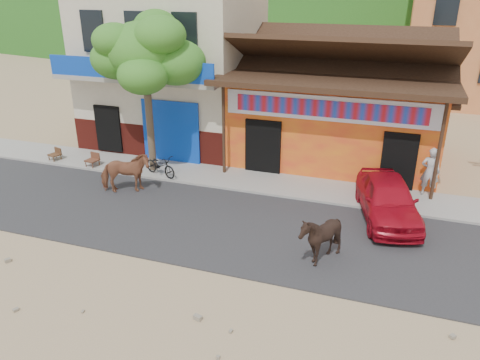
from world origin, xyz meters
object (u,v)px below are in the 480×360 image
at_px(cow_tan, 125,173).
at_px(pedestrian, 430,172).
at_px(cow_dark, 320,238).
at_px(red_car, 388,199).
at_px(tree, 148,95).
at_px(scooter, 160,165).
at_px(cafe_chair_left, 54,149).
at_px(cafe_chair_right, 91,155).

bearing_deg(cow_tan, pedestrian, -99.76).
relative_size(cow_dark, red_car, 0.37).
height_order(tree, pedestrian, tree).
bearing_deg(cow_dark, cow_tan, -125.47).
bearing_deg(cow_tan, red_car, -110.43).
bearing_deg(red_car, scooter, 161.06).
bearing_deg(pedestrian, cow_dark, 66.53).
distance_m(tree, red_car, 9.38).
bearing_deg(cafe_chair_left, cow_dark, -0.44).
relative_size(tree, pedestrian, 3.45).
height_order(cow_tan, cafe_chair_right, cow_tan).
bearing_deg(cow_tan, cafe_chair_right, 31.33).
distance_m(scooter, pedestrian, 9.78).
height_order(red_car, cafe_chair_left, red_car).
height_order(tree, cow_tan, tree).
bearing_deg(cafe_chair_left, tree, 23.61).
bearing_deg(cafe_chair_right, pedestrian, 16.08).
bearing_deg(cafe_chair_right, red_car, 6.28).
relative_size(cow_tan, red_car, 0.44).
bearing_deg(scooter, red_car, -74.37).
xyz_separation_m(cow_dark, cafe_chair_right, (-9.90, 3.93, -0.16)).
relative_size(cow_dark, cafe_chair_right, 1.49).
bearing_deg(tree, cow_dark, -30.84).
bearing_deg(scooter, cafe_chair_right, 110.46).
relative_size(tree, cafe_chair_left, 6.53).
height_order(cow_tan, red_car, cow_tan).
xyz_separation_m(red_car, scooter, (-8.39, 0.71, -0.19)).
xyz_separation_m(tree, cow_tan, (0.09, -2.13, -2.34)).
relative_size(pedestrian, cafe_chair_right, 1.77).
bearing_deg(pedestrian, red_car, 63.54).
distance_m(red_car, pedestrian, 2.48).
xyz_separation_m(cow_tan, cow_dark, (7.32, -2.29, -0.01)).
relative_size(red_car, cafe_chair_left, 4.33).
xyz_separation_m(cow_dark, cafe_chair_left, (-11.81, 4.02, -0.19)).
bearing_deg(red_car, cafe_chair_right, 162.35).
xyz_separation_m(tree, cow_dark, (7.41, -4.43, -2.35)).
xyz_separation_m(cow_tan, scooter, (0.51, 1.63, -0.25)).
bearing_deg(cafe_chair_left, pedestrian, 23.44).
height_order(red_car, scooter, red_car).
distance_m(cafe_chair_left, cafe_chair_right, 1.91).
xyz_separation_m(red_car, pedestrian, (1.28, 2.11, 0.27)).
bearing_deg(pedestrian, tree, 9.75).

